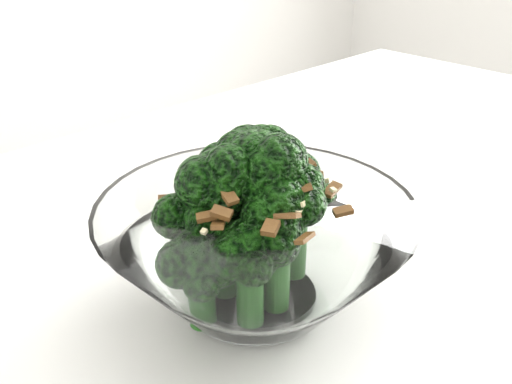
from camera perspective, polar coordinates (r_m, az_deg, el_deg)
table at (r=0.59m, az=10.11°, el=-8.65°), size 1.32×0.99×0.75m
broccoli_dish at (r=0.41m, az=-0.24°, el=-5.10°), size 0.23×0.23×0.14m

